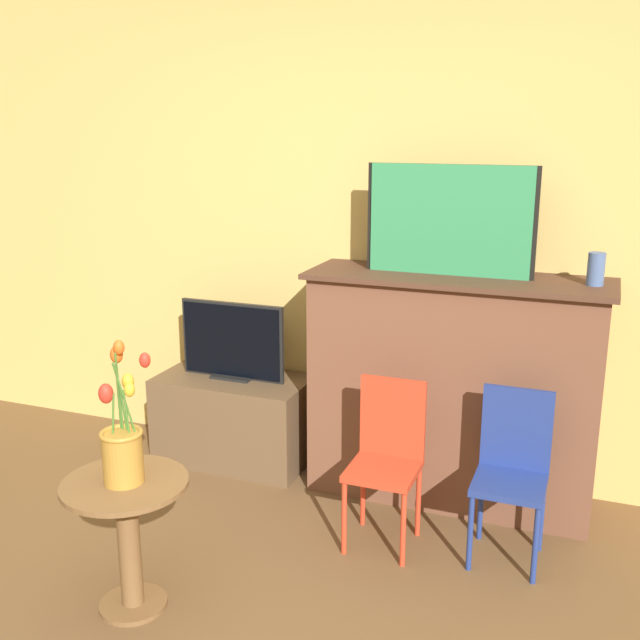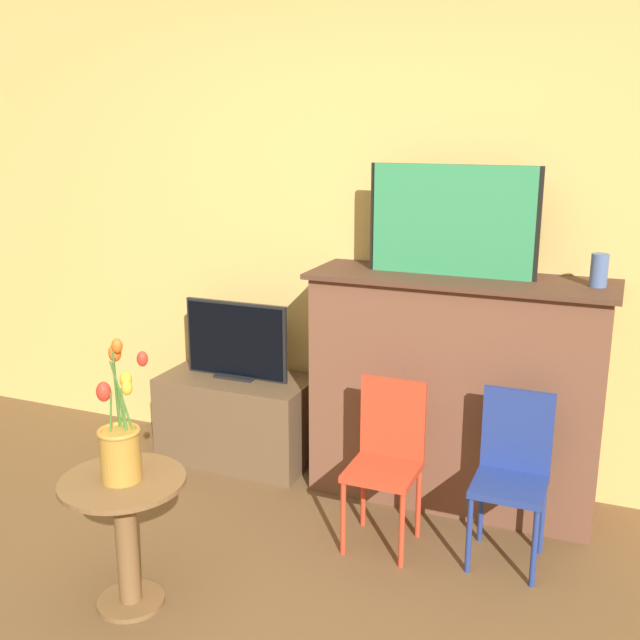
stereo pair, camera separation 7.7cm
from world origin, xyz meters
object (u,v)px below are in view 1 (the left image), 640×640
at_px(painting, 450,220).
at_px(vase_tulips, 122,443).
at_px(chair_red, 387,452).
at_px(tv_monitor, 232,342).
at_px(chair_blue, 512,465).

relative_size(painting, vase_tulips, 1.51).
bearing_deg(painting, chair_red, -104.05).
bearing_deg(tv_monitor, chair_red, -25.80).
bearing_deg(vase_tulips, tv_monitor, 100.29).
distance_m(chair_red, vase_tulips, 1.18).
height_order(chair_red, chair_blue, same).
distance_m(painting, vase_tulips, 1.79).
relative_size(tv_monitor, chair_red, 0.81).
height_order(tv_monitor, chair_red, tv_monitor).
height_order(chair_red, vase_tulips, vase_tulips).
xyz_separation_m(tv_monitor, chair_red, (1.03, -0.50, -0.27)).
relative_size(painting, chair_red, 1.07).
bearing_deg(chair_blue, vase_tulips, -145.29).
xyz_separation_m(painting, vase_tulips, (-0.91, -1.36, -0.71)).
bearing_deg(chair_red, painting, 75.95).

